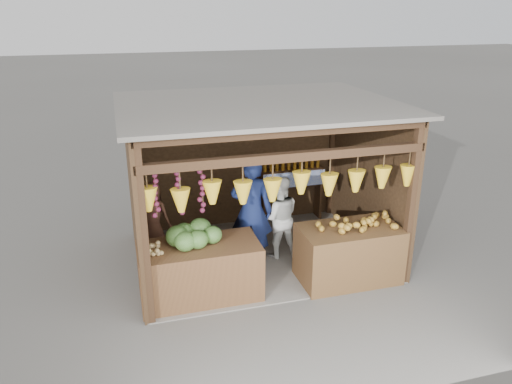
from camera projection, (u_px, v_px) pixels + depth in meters
ground at (258, 256)px, 8.63m from camera, size 80.00×80.00×0.00m
stall_structure at (257, 165)px, 7.99m from camera, size 4.30×3.30×2.66m
back_shelf at (292, 179)px, 9.74m from camera, size 1.25×0.32×1.32m
counter_left at (200, 271)px, 7.29m from camera, size 1.74×0.85×0.85m
counter_right at (348, 254)px, 7.76m from camera, size 1.54×0.85×0.89m
stool at (156, 256)px, 8.31m from camera, size 0.31×0.31×0.29m
man_standing at (252, 211)px, 8.09m from camera, size 0.80×0.67×1.87m
woman_standing at (279, 217)px, 8.38m from camera, size 0.77×0.63×1.45m
vendor_seated at (153, 216)px, 8.05m from camera, size 0.68×0.61×1.16m
melon_pile at (191, 234)px, 7.12m from camera, size 1.00×0.50×0.32m
tanfruit_pile at (152, 248)px, 6.92m from camera, size 0.34×0.40×0.13m
mango_pile at (355, 220)px, 7.61m from camera, size 1.40×0.64×0.22m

